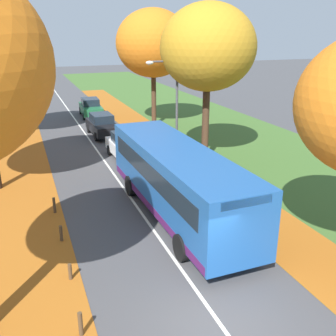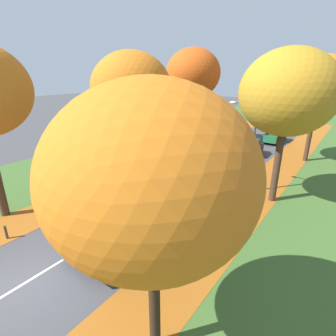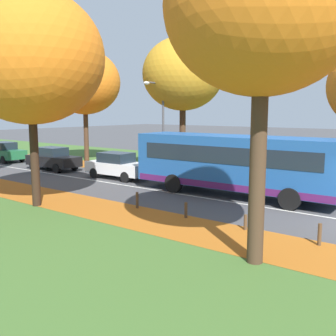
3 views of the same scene
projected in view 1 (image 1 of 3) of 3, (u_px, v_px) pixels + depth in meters
The scene contains 16 objects.
ground_plane at pixel (219, 323), 10.72m from camera, with size 160.00×160.00×0.00m, color #424244.
leaf_litter_left at pixel (25, 175), 21.52m from camera, with size 2.80×60.00×0.00m, color #9E5619.
grass_verge_right at pixel (205, 129), 31.41m from camera, with size 12.00×90.00×0.01m, color #3D6028.
leaf_litter_right at pixel (180, 157), 24.59m from camera, with size 2.80×60.00×0.00m, color #9E5619.
road_centre_line at pixel (90, 140), 28.35m from camera, with size 0.12×80.00×0.01m, color silver.
tree_right_near at pixel (208, 48), 21.67m from camera, with size 5.34×5.34×9.01m.
tree_right_mid at pixel (153, 43), 30.53m from camera, with size 5.81×5.81×9.12m.
bollard_second at pixel (81, 324), 10.17m from camera, with size 0.12×0.12×0.71m, color #4C3823.
bollard_third at pixel (70, 272), 12.49m from camera, with size 0.12×0.12×0.56m, color #4C3823.
bollard_fourth at pixel (61, 233), 14.76m from camera, with size 0.12×0.12×0.63m, color #4C3823.
bollard_fifth at pixel (54, 205), 17.02m from camera, with size 0.12×0.12×0.71m, color #4C3823.
streetlamp_right at pixel (172, 101), 22.24m from camera, with size 1.89×0.28×6.00m.
bus at pixel (177, 178), 16.32m from camera, with size 2.82×10.45×2.98m.
car_white_lead at pixel (127, 147), 23.85m from camera, with size 1.90×4.26×1.62m.
car_black_following at pixel (102, 125), 29.24m from camera, with size 1.89×4.25×1.62m.
car_green_third_in_line at pixel (91, 107), 35.70m from camera, with size 1.93×4.27×1.62m.
Camera 1 is at (-4.38, -7.63, 7.58)m, focal length 42.00 mm.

